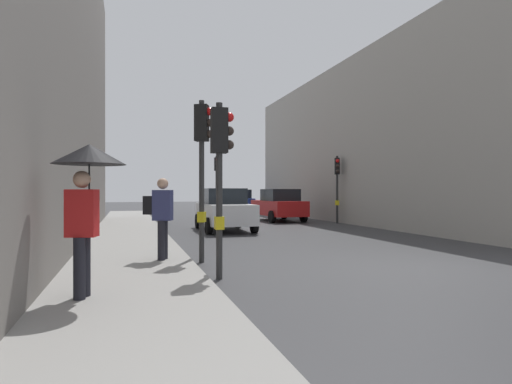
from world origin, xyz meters
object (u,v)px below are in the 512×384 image
(traffic_light_near_left, at_px, (221,158))
(car_red_sedan, at_px, (279,205))
(traffic_light_mid_street, at_px, (337,177))
(car_white_compact, at_px, (224,210))
(pedestrian_with_umbrella, at_px, (87,177))
(car_dark_suv, at_px, (227,200))
(car_blue_van, at_px, (238,201))
(pedestrian_with_grey_backpack, at_px, (161,213))
(traffic_light_near_right, at_px, (203,151))
(traffic_light_far_median, at_px, (217,175))

(traffic_light_near_left, bearing_deg, car_red_sedan, 66.40)
(traffic_light_mid_street, height_order, car_white_compact, traffic_light_mid_street)
(traffic_light_near_left, height_order, pedestrian_with_umbrella, traffic_light_near_left)
(traffic_light_near_left, relative_size, traffic_light_mid_street, 0.96)
(car_red_sedan, bearing_deg, car_dark_suv, 88.81)
(traffic_light_near_left, height_order, car_blue_van, traffic_light_near_left)
(traffic_light_near_left, distance_m, pedestrian_with_grey_backpack, 2.22)
(traffic_light_mid_street, xyz_separation_m, pedestrian_with_grey_backpack, (-9.59, -10.33, -1.21))
(traffic_light_near_right, relative_size, car_white_compact, 0.89)
(traffic_light_near_right, height_order, pedestrian_with_umbrella, traffic_light_near_right)
(traffic_light_far_median, bearing_deg, car_red_sedan, -59.23)
(traffic_light_far_median, distance_m, pedestrian_with_grey_backpack, 17.98)
(traffic_light_mid_street, height_order, car_dark_suv, traffic_light_mid_street)
(car_blue_van, relative_size, car_dark_suv, 1.03)
(traffic_light_mid_street, distance_m, car_white_compact, 6.93)
(traffic_light_near_right, distance_m, traffic_light_mid_street, 13.21)
(traffic_light_near_left, height_order, car_white_compact, traffic_light_near_left)
(car_dark_suv, height_order, pedestrian_with_grey_backpack, pedestrian_with_grey_backpack)
(traffic_light_near_right, bearing_deg, traffic_light_mid_street, 49.30)
(traffic_light_near_right, distance_m, pedestrian_with_grey_backpack, 1.75)
(car_blue_van, relative_size, car_red_sedan, 1.01)
(car_red_sedan, bearing_deg, car_white_compact, -130.69)
(traffic_light_near_left, xyz_separation_m, car_dark_suv, (6.66, 28.92, -1.40))
(pedestrian_with_umbrella, bearing_deg, car_red_sedan, 61.89)
(car_white_compact, relative_size, car_dark_suv, 1.00)
(traffic_light_far_median, relative_size, pedestrian_with_grey_backpack, 2.19)
(traffic_light_near_right, height_order, car_red_sedan, traffic_light_near_right)
(traffic_light_far_median, distance_m, car_red_sedan, 5.41)
(car_white_compact, bearing_deg, car_red_sedan, 49.31)
(car_dark_suv, bearing_deg, traffic_light_near_left, -102.96)
(car_white_compact, height_order, pedestrian_with_umbrella, pedestrian_with_umbrella)
(car_blue_van, relative_size, car_white_compact, 1.03)
(car_blue_van, relative_size, pedestrian_with_grey_backpack, 2.45)
(car_red_sedan, xyz_separation_m, pedestrian_with_umbrella, (-8.57, -16.04, 0.96))
(traffic_light_near_right, xyz_separation_m, car_dark_suv, (6.66, 26.95, -1.70))
(traffic_light_far_median, bearing_deg, car_dark_suv, 73.77)
(traffic_light_mid_street, bearing_deg, pedestrian_with_grey_backpack, -132.85)
(traffic_light_mid_street, distance_m, pedestrian_with_umbrella, 17.29)
(traffic_light_near_left, bearing_deg, traffic_light_near_right, 90.10)
(car_blue_van, height_order, pedestrian_with_umbrella, pedestrian_with_umbrella)
(traffic_light_near_right, height_order, car_blue_van, traffic_light_near_right)
(car_red_sedan, xyz_separation_m, car_white_compact, (-4.13, -4.81, 0.00))
(traffic_light_near_left, bearing_deg, car_white_compact, 77.15)
(traffic_light_mid_street, relative_size, car_red_sedan, 0.81)
(traffic_light_near_right, xyz_separation_m, traffic_light_far_median, (3.75, 16.96, 0.09))
(traffic_light_near_left, xyz_separation_m, pedestrian_with_umbrella, (-2.21, -1.49, -0.44))
(traffic_light_far_median, height_order, car_red_sedan, traffic_light_far_median)
(traffic_light_near_left, height_order, car_red_sedan, traffic_light_near_left)
(pedestrian_with_umbrella, bearing_deg, pedestrian_with_grey_backpack, 68.54)
(car_dark_suv, xyz_separation_m, pedestrian_with_umbrella, (-8.87, -30.41, 0.96))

